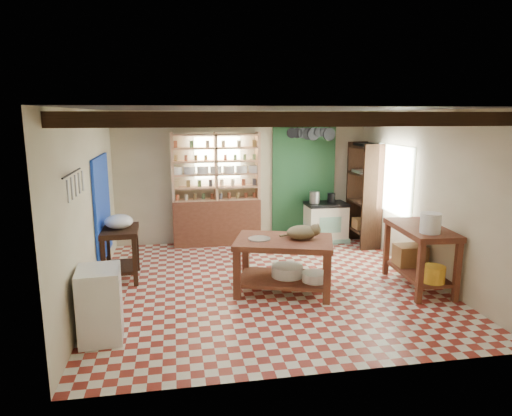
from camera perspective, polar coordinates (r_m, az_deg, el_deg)
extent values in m
cube|color=maroon|center=(7.04, 1.46, -9.53)|extent=(5.00, 5.00, 0.02)
cube|color=#424247|center=(6.56, 1.58, 12.25)|extent=(5.00, 5.00, 0.02)
cube|color=beige|center=(9.11, -1.67, 3.87)|extent=(5.00, 0.04, 2.60)
cube|color=beige|center=(4.32, 8.26, -5.00)|extent=(5.00, 0.04, 2.60)
cube|color=beige|center=(6.64, -20.10, 0.25)|extent=(0.04, 5.00, 2.60)
cube|color=beige|center=(7.58, 20.36, 1.57)|extent=(0.04, 5.00, 2.60)
cube|color=black|center=(6.56, 1.57, 11.20)|extent=(5.00, 3.80, 0.15)
cube|color=#183DB6|center=(7.55, -18.65, 0.10)|extent=(0.04, 1.40, 1.60)
cube|color=#20522C|center=(9.35, 5.97, 3.70)|extent=(1.30, 0.04, 2.30)
cube|color=silver|center=(8.98, -4.84, 6.29)|extent=(0.90, 0.02, 0.80)
cube|color=silver|center=(8.42, 16.88, 3.42)|extent=(0.02, 1.30, 1.20)
cube|color=black|center=(5.39, -21.94, 2.81)|extent=(0.06, 0.90, 0.28)
cube|color=black|center=(8.87, 6.86, 9.29)|extent=(0.86, 0.12, 0.36)
cube|color=tan|center=(8.89, -5.00, 2.33)|extent=(1.70, 0.34, 2.20)
cube|color=black|center=(9.11, 13.35, 1.65)|extent=(0.40, 0.86, 2.00)
cube|color=brown|center=(6.65, 3.48, -7.16)|extent=(1.59, 1.29, 0.78)
cube|color=white|center=(9.32, 8.71, -1.73)|extent=(0.82, 0.56, 0.79)
cube|color=black|center=(7.41, -16.53, -5.51)|extent=(0.58, 0.83, 0.82)
cube|color=white|center=(5.57, -18.91, -11.29)|extent=(0.51, 0.59, 0.84)
cube|color=brown|center=(7.18, 19.73, -5.79)|extent=(0.73, 1.33, 0.92)
ellipsoid|color=olive|center=(6.55, 5.75, -3.04)|extent=(0.48, 0.39, 0.20)
cylinder|color=#A2A3AA|center=(6.52, 0.41, -3.86)|extent=(0.40, 0.40, 0.02)
cylinder|color=white|center=(6.73, 3.93, -7.86)|extent=(0.58, 0.58, 0.16)
cylinder|color=white|center=(6.58, 7.35, -8.54)|extent=(0.46, 0.46, 0.13)
cylinder|color=#A2A3AA|center=(9.14, 7.33, 1.32)|extent=(0.21, 0.21, 0.23)
cylinder|color=black|center=(9.26, 9.39, 1.25)|extent=(0.15, 0.15, 0.19)
ellipsoid|color=white|center=(7.27, -16.77, -1.63)|extent=(0.44, 0.44, 0.21)
cylinder|color=white|center=(6.71, 20.98, -1.76)|extent=(0.30, 0.30, 0.28)
cube|color=olive|center=(7.46, 18.70, -5.59)|extent=(0.47, 0.38, 0.31)
cylinder|color=gold|center=(6.84, 21.30, -7.70)|extent=(0.33, 0.33, 0.23)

